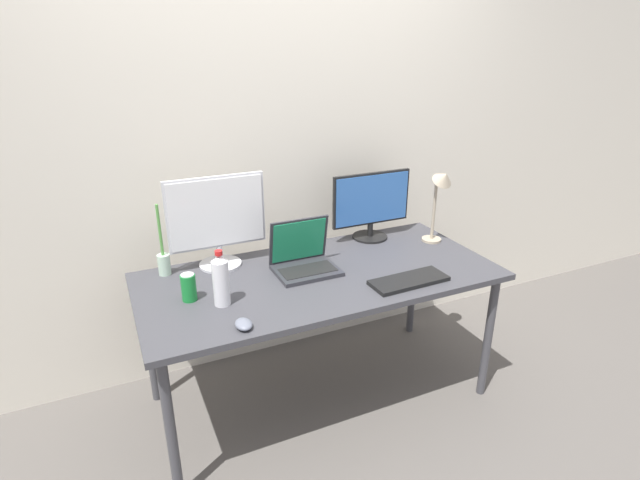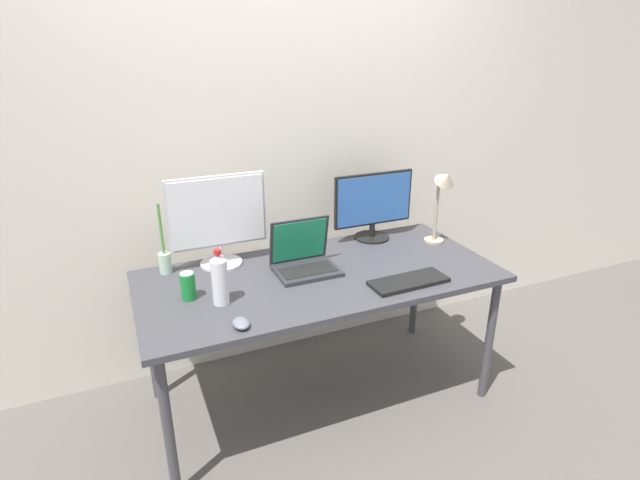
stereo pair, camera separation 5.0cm
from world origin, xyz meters
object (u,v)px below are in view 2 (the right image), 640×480
Objects in this scene: monitor_left at (218,218)px; soda_can_near_keyboard at (188,286)px; mouse_by_keyboard at (241,323)px; work_desk at (320,284)px; keyboard_main at (409,281)px; bamboo_vase at (165,259)px; water_bottle at (220,279)px; desk_lamp at (443,193)px; monitor_center at (373,204)px; laptop_silver at (304,259)px.

monitor_left is 3.87× the size of soda_can_near_keyboard.
work_desk is at bearing 32.75° from mouse_by_keyboard.
keyboard_main is 0.83m from mouse_by_keyboard.
soda_can_near_keyboard is at bearing 163.34° from keyboard_main.
work_desk is 0.77m from bamboo_vase.
water_bottle is 0.71× the size of bamboo_vase.
mouse_by_keyboard is at bearing -82.77° from water_bottle.
desk_lamp reaches higher than bamboo_vase.
soda_can_near_keyboard is at bearing -176.57° from desk_lamp.
soda_can_near_keyboard is at bearing 179.85° from work_desk.
monitor_left is 0.43m from water_bottle.
mouse_by_keyboard is 0.21× the size of desk_lamp.
desk_lamp is (1.46, -0.23, 0.23)m from bamboo_vase.
monitor_center is at bearing 76.72° from keyboard_main.
water_bottle is at bearing 167.52° from keyboard_main.
monitor_left reaches higher than soda_can_near_keyboard.
bamboo_vase reaches higher than work_desk.
laptop_silver is at bearing 124.78° from work_desk.
laptop_silver is 0.85× the size of bamboo_vase.
desk_lamp is at bearing 38.18° from keyboard_main.
desk_lamp reaches higher than laptop_silver.
monitor_left is 5.22× the size of mouse_by_keyboard.
water_bottle is (-0.09, -0.40, -0.13)m from monitor_left.
monitor_center is (0.89, 0.01, -0.04)m from monitor_left.
monitor_center is at bearing 24.42° from laptop_silver.
monitor_left reaches higher than bamboo_vase.
monitor_center reaches higher than water_bottle.
desk_lamp reaches higher than monitor_center.
desk_lamp is at bearing -10.41° from monitor_left.
laptop_silver is 0.85m from desk_lamp.
monitor_center is 1.56× the size of laptop_silver.
laptop_silver is at bearing 42.11° from mouse_by_keyboard.
laptop_silver reaches higher than soda_can_near_keyboard.
water_bottle is (-0.86, 0.16, 0.11)m from keyboard_main.
bamboo_vase is at bearing 155.77° from work_desk.
monitor_center is (0.46, 0.31, 0.26)m from work_desk.
monitor_center is at bearing 0.73° from monitor_left.
keyboard_main reaches higher than work_desk.
monitor_left reaches higher than desk_lamp.
water_bottle reaches higher than soda_can_near_keyboard.
monitor_left is 1.10× the size of desk_lamp.
monitor_center is 1.08× the size of desk_lamp.
mouse_by_keyboard is at bearing -177.43° from keyboard_main.
water_bottle reaches higher than mouse_by_keyboard.
work_desk is 3.95× the size of desk_lamp.
work_desk is at bearing -24.23° from bamboo_vase.
monitor_left is 1.59× the size of laptop_silver.
monitor_left is 0.98m from keyboard_main.
keyboard_main is at bearing -36.37° from monitor_left.
mouse_by_keyboard is 0.36m from soda_can_near_keyboard.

